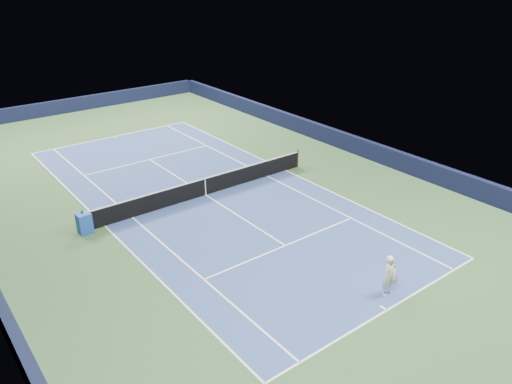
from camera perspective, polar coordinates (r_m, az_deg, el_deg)
ground at (r=26.16m, az=-5.77°, el=-0.35°), size 40.00×40.00×0.00m
wall_far at (r=43.22m, az=-20.16°, el=9.34°), size 22.00×0.35×1.10m
wall_right at (r=32.46m, az=10.62°, el=5.54°), size 0.35×40.00×1.10m
court_surface at (r=26.16m, az=-5.78°, el=-0.34°), size 10.97×23.77×0.01m
baseline_far at (r=36.15m, az=-15.93°, el=6.11°), size 10.97×0.08×0.00m
baseline_near at (r=18.55m, az=14.75°, el=-12.93°), size 10.97×0.08×0.00m
sideline_doubles_right at (r=29.12m, az=3.39°, el=2.49°), size 0.08×23.77×0.00m
sideline_doubles_left at (r=24.09m, az=-16.89°, el=-3.73°), size 0.08×23.77×0.00m
sideline_singles_right at (r=28.31m, az=1.28°, el=1.85°), size 0.08×23.77×0.00m
sideline_singles_left at (r=24.51m, az=-13.94°, el=-2.84°), size 0.08×23.77×0.00m
service_line_far at (r=31.37m, az=-12.03°, el=3.66°), size 8.23×0.08×0.00m
service_line_near at (r=21.58m, az=3.37°, el=-6.13°), size 8.23×0.08×0.00m
center_service_line at (r=26.16m, az=-5.78°, el=-0.33°), size 0.08×12.80×0.00m
center_mark_far at (r=36.01m, az=-15.84°, el=6.06°), size 0.08×0.30×0.00m
center_mark_near at (r=18.62m, az=14.38°, el=-12.72°), size 0.08×0.30×0.00m
tennis_net at (r=25.95m, az=-5.82°, el=0.66°), size 12.90×0.10×1.07m
sponsor_cube at (r=23.56m, az=-19.00°, el=-3.40°), size 0.63×0.55×0.97m
tennis_player at (r=18.87m, az=15.01°, el=-9.23°), size 0.76×1.23×2.68m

